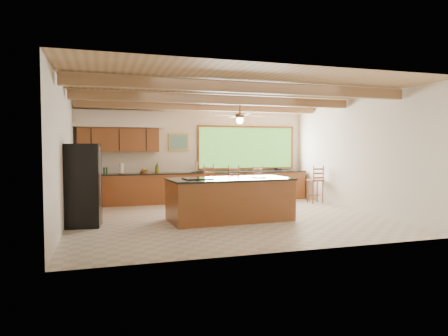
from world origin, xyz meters
name	(u,v)px	position (x,y,z in m)	size (l,w,h in m)	color
ground	(227,218)	(0.00, 0.00, 0.00)	(7.20, 7.20, 0.00)	beige
room_shell	(213,126)	(-0.17, 0.65, 2.21)	(7.27, 6.54, 3.02)	beige
counter_run	(174,189)	(-0.82, 2.52, 0.46)	(7.12, 3.10, 1.23)	brown
island	(230,199)	(-0.03, -0.31, 0.49)	(2.87, 1.47, 1.00)	brown
refrigerator	(84,185)	(-3.22, -0.10, 0.88)	(0.75, 0.73, 1.76)	black
bar_stool_a	(206,180)	(0.10, 2.39, 0.70)	(0.54, 0.54, 1.19)	brown
bar_stool_b	(231,182)	(0.60, 1.54, 0.70)	(0.52, 0.52, 1.19)	brown
bar_stool_c	(256,180)	(1.69, 2.39, 0.66)	(0.48, 0.48, 1.11)	brown
bar_stool_d	(316,181)	(3.30, 1.54, 0.68)	(0.42, 0.42, 1.15)	brown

